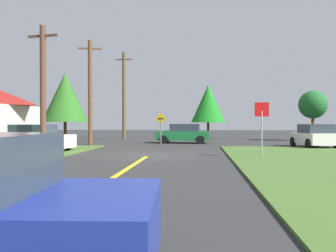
{
  "coord_description": "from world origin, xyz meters",
  "views": [
    {
      "loc": [
        2.72,
        -18.21,
        1.74
      ],
      "look_at": [
        0.68,
        3.52,
        1.52
      ],
      "focal_mm": 36.71,
      "sensor_mm": 36.0,
      "label": 1
    }
  ],
  "objects_px": {
    "car_approaching_junction": "(183,134)",
    "direction_sign": "(161,125)",
    "utility_pole_mid": "(90,91)",
    "car_on_crossroad": "(314,136)",
    "parked_car_near_building": "(36,138)",
    "utility_pole_far": "(124,95)",
    "oak_tree_right": "(313,105)",
    "stop_sign": "(262,119)",
    "oak_tree_left": "(208,104)",
    "pine_tree_center": "(65,97)",
    "utility_pole_near": "(43,88)"
  },
  "relations": [
    {
      "from": "parked_car_near_building",
      "to": "utility_pole_far",
      "type": "relative_size",
      "value": 0.48
    },
    {
      "from": "utility_pole_near",
      "to": "oak_tree_right",
      "type": "distance_m",
      "value": 24.33
    },
    {
      "from": "car_on_crossroad",
      "to": "utility_pole_mid",
      "type": "height_order",
      "value": "utility_pole_mid"
    },
    {
      "from": "stop_sign",
      "to": "pine_tree_center",
      "type": "bearing_deg",
      "value": -46.51
    },
    {
      "from": "pine_tree_center",
      "to": "oak_tree_right",
      "type": "distance_m",
      "value": 23.17
    },
    {
      "from": "car_approaching_junction",
      "to": "pine_tree_center",
      "type": "bearing_deg",
      "value": -8.48
    },
    {
      "from": "car_approaching_junction",
      "to": "utility_pole_mid",
      "type": "bearing_deg",
      "value": 24.36
    },
    {
      "from": "car_on_crossroad",
      "to": "pine_tree_center",
      "type": "distance_m",
      "value": 21.67
    },
    {
      "from": "direction_sign",
      "to": "oak_tree_left",
      "type": "height_order",
      "value": "oak_tree_left"
    },
    {
      "from": "stop_sign",
      "to": "car_approaching_junction",
      "type": "distance_m",
      "value": 12.62
    },
    {
      "from": "utility_pole_mid",
      "to": "oak_tree_left",
      "type": "relative_size",
      "value": 1.35
    },
    {
      "from": "car_approaching_junction",
      "to": "oak_tree_left",
      "type": "xyz_separation_m",
      "value": [
        2.3,
        10.37,
        3.07
      ]
    },
    {
      "from": "car_approaching_junction",
      "to": "car_on_crossroad",
      "type": "height_order",
      "value": "same"
    },
    {
      "from": "direction_sign",
      "to": "pine_tree_center",
      "type": "bearing_deg",
      "value": 154.63
    },
    {
      "from": "parked_car_near_building",
      "to": "oak_tree_left",
      "type": "relative_size",
      "value": 0.73
    },
    {
      "from": "car_on_crossroad",
      "to": "utility_pole_near",
      "type": "bearing_deg",
      "value": 104.81
    },
    {
      "from": "utility_pole_far",
      "to": "oak_tree_right",
      "type": "relative_size",
      "value": 1.94
    },
    {
      "from": "oak_tree_right",
      "to": "utility_pole_mid",
      "type": "bearing_deg",
      "value": -159.2
    },
    {
      "from": "stop_sign",
      "to": "oak_tree_left",
      "type": "height_order",
      "value": "oak_tree_left"
    },
    {
      "from": "utility_pole_far",
      "to": "pine_tree_center",
      "type": "height_order",
      "value": "utility_pole_far"
    },
    {
      "from": "utility_pole_near",
      "to": "oak_tree_left",
      "type": "xyz_separation_m",
      "value": [
        9.49,
        21.1,
        0.25
      ]
    },
    {
      "from": "pine_tree_center",
      "to": "utility_pole_near",
      "type": "bearing_deg",
      "value": -72.87
    },
    {
      "from": "direction_sign",
      "to": "utility_pole_near",
      "type": "bearing_deg",
      "value": -123.5
    },
    {
      "from": "stop_sign",
      "to": "car_on_crossroad",
      "type": "distance_m",
      "value": 9.03
    },
    {
      "from": "direction_sign",
      "to": "oak_tree_left",
      "type": "distance_m",
      "value": 13.53
    },
    {
      "from": "oak_tree_left",
      "to": "utility_pole_far",
      "type": "bearing_deg",
      "value": -159.48
    },
    {
      "from": "car_on_crossroad",
      "to": "parked_car_near_building",
      "type": "xyz_separation_m",
      "value": [
        -17.59,
        -5.06,
        -0.0
      ]
    },
    {
      "from": "car_on_crossroad",
      "to": "pine_tree_center",
      "type": "xyz_separation_m",
      "value": [
        -20.43,
        6.42,
        3.28
      ]
    },
    {
      "from": "utility_pole_mid",
      "to": "oak_tree_left",
      "type": "height_order",
      "value": "utility_pole_mid"
    },
    {
      "from": "car_on_crossroad",
      "to": "direction_sign",
      "type": "bearing_deg",
      "value": 73.45
    },
    {
      "from": "utility_pole_near",
      "to": "car_on_crossroad",
      "type": "bearing_deg",
      "value": 21.46
    },
    {
      "from": "stop_sign",
      "to": "direction_sign",
      "type": "height_order",
      "value": "stop_sign"
    },
    {
      "from": "parked_car_near_building",
      "to": "car_on_crossroad",
      "type": "bearing_deg",
      "value": 22.15
    },
    {
      "from": "pine_tree_center",
      "to": "car_on_crossroad",
      "type": "bearing_deg",
      "value": -17.44
    },
    {
      "from": "car_approaching_junction",
      "to": "utility_pole_mid",
      "type": "distance_m",
      "value": 8.37
    },
    {
      "from": "car_on_crossroad",
      "to": "utility_pole_mid",
      "type": "distance_m",
      "value": 16.79
    },
    {
      "from": "car_approaching_junction",
      "to": "direction_sign",
      "type": "xyz_separation_m",
      "value": [
        -1.64,
        -2.36,
        0.74
      ]
    },
    {
      "from": "car_on_crossroad",
      "to": "oak_tree_right",
      "type": "bearing_deg",
      "value": -23.59
    },
    {
      "from": "pine_tree_center",
      "to": "oak_tree_right",
      "type": "xyz_separation_m",
      "value": [
        23.06,
        2.2,
        -0.7
      ]
    },
    {
      "from": "oak_tree_left",
      "to": "oak_tree_right",
      "type": "relative_size",
      "value": 1.28
    },
    {
      "from": "direction_sign",
      "to": "oak_tree_right",
      "type": "bearing_deg",
      "value": 26.39
    },
    {
      "from": "utility_pole_near",
      "to": "oak_tree_left",
      "type": "height_order",
      "value": "utility_pole_near"
    },
    {
      "from": "car_on_crossroad",
      "to": "oak_tree_left",
      "type": "xyz_separation_m",
      "value": [
        -6.97,
        14.63,
        3.07
      ]
    },
    {
      "from": "car_on_crossroad",
      "to": "utility_pole_far",
      "type": "xyz_separation_m",
      "value": [
        -15.94,
        11.27,
        3.87
      ]
    },
    {
      "from": "utility_pole_far",
      "to": "pine_tree_center",
      "type": "distance_m",
      "value": 6.64
    },
    {
      "from": "parked_car_near_building",
      "to": "stop_sign",
      "type": "bearing_deg",
      "value": -4.85
    },
    {
      "from": "car_on_crossroad",
      "to": "utility_pole_near",
      "type": "height_order",
      "value": "utility_pole_near"
    },
    {
      "from": "car_on_crossroad",
      "to": "stop_sign",
      "type": "bearing_deg",
      "value": 140.37
    },
    {
      "from": "parked_car_near_building",
      "to": "oak_tree_left",
      "type": "bearing_deg",
      "value": 67.77
    },
    {
      "from": "oak_tree_left",
      "to": "oak_tree_right",
      "type": "xyz_separation_m",
      "value": [
        9.6,
        -6.01,
        -0.49
      ]
    }
  ]
}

